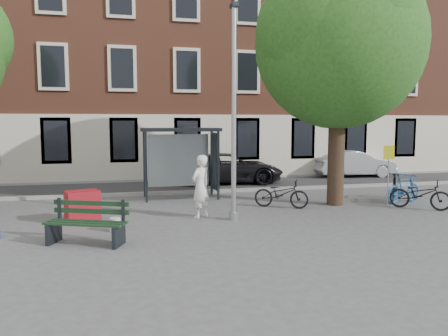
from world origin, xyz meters
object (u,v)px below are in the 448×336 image
Objects in this scene: bike_c at (420,194)px; notice_sign at (389,162)px; painter at (201,186)px; car_dark at (229,168)px; lamppost at (234,124)px; bike_a at (281,194)px; red_stand at (83,206)px; car_silver at (354,164)px; bike_b at (404,188)px; bike_d at (394,187)px; bench at (87,225)px; bus_shelter at (190,147)px.

notice_sign is at bearing 79.03° from bike_c.
car_dark is (2.61, 7.06, -0.24)m from painter.
lamppost is 3.40× the size of bike_a.
bike_a reaches higher than red_stand.
car_silver is (6.94, 0.78, -0.01)m from car_dark.
bike_b is 10.76m from red_stand.
lamppost reaches higher than car_silver.
bike_a is 4.52m from bike_d.
red_stand is at bearing 128.17° from bike_c.
bike_c reaches higher than red_stand.
car_silver reaches higher than bench.
car_silver is (12.64, 10.02, 0.24)m from bench.
car_silver reaches higher than bike_a.
car_dark reaches higher than bike_d.
bench is (-3.09, -2.19, -0.49)m from painter.
bus_shelter reaches higher than notice_sign.
bike_a is at bearing 69.32° from bike_b.
car_silver is 4.61× the size of red_stand.
notice_sign is at bearing -142.30° from car_dark.
car_dark is at bearing 48.98° from red_stand.
lamppost reaches higher than bike_b.
painter is at bearing 46.39° from bike_d.
bike_c is 8.75m from car_dark.
car_dark is (-4.58, 7.45, 0.21)m from bike_c.
lamppost is at bearing 137.70° from car_silver.
car_silver is (8.69, 8.39, -2.10)m from lamppost.
bench is 10.85m from bike_b.
car_dark is at bearing 18.29° from bike_b.
lamppost is 2.99× the size of notice_sign.
car_dark is at bearing 32.16° from bike_a.
bike_d is at bearing -133.77° from car_dark.
red_stand is (-10.57, 0.57, -0.04)m from bike_c.
lamppost is 3.10× the size of bench.
bus_shelter is at bearing -131.99° from painter.
lamppost reaches higher than bike_c.
bus_shelter is 4.02m from bike_a.
lamppost reaches higher than car_dark.
bike_b is at bearing 34.26° from notice_sign.
red_stand is (-10.74, -0.52, -0.06)m from bike_b.
lamppost is 4.90m from red_stand.
bus_shelter is 3.70m from painter.
notice_sign is at bearing 1.49° from red_stand.
lamppost is at bearing -9.67° from red_stand.
lamppost is at bearing 45.50° from bench.
bike_c is 2.08× the size of red_stand.
bike_b is at bearing 166.69° from car_silver.
bike_c is at bearing 167.71° from car_silver.
painter is 1.09× the size of bike_b.
bike_d is at bearing 61.34° from notice_sign.
bike_d is at bearing 165.37° from car_silver.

